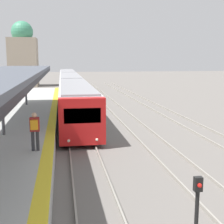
% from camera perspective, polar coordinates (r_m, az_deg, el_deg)
% --- Properties ---
extents(platform_canopy, '(4.00, 27.28, 3.27)m').
position_cam_1_polar(platform_canopy, '(16.77, -19.61, 6.58)').
color(platform_canopy, '#4C515B').
rests_on(platform_canopy, station_platform).
extents(person_on_platform, '(0.40, 0.40, 1.66)m').
position_cam_1_polar(person_on_platform, '(13.62, -13.96, -2.92)').
color(person_on_platform, '#2D2D33').
rests_on(person_on_platform, station_platform).
extents(train_near, '(2.57, 46.65, 2.97)m').
position_cam_1_polar(train_near, '(39.95, -7.66, 4.88)').
color(train_near, red).
rests_on(train_near, ground_plane).
extents(signal_post_near, '(0.20, 0.21, 2.11)m').
position_cam_1_polar(signal_post_near, '(8.26, 15.27, -16.71)').
color(signal_post_near, black).
rests_on(signal_post_near, ground_plane).
extents(distant_domed_building, '(5.03, 5.03, 11.67)m').
position_cam_1_polar(distant_domed_building, '(59.76, -15.93, 9.81)').
color(distant_domed_building, gray).
rests_on(distant_domed_building, ground_plane).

